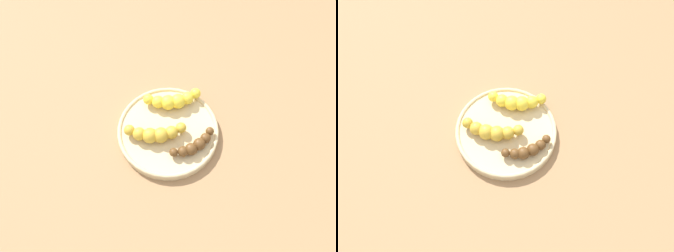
% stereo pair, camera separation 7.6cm
% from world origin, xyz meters
% --- Properties ---
extents(ground_plane, '(2.40, 2.40, 0.00)m').
position_xyz_m(ground_plane, '(0.00, 0.00, 0.00)').
color(ground_plane, '#936D47').
extents(fruit_bowl, '(0.24, 0.24, 0.02)m').
position_xyz_m(fruit_bowl, '(0.00, 0.00, 0.01)').
color(fruit_bowl, '#D1B784').
rests_on(fruit_bowl, ground_plane).
extents(banana_spotted, '(0.12, 0.10, 0.04)m').
position_xyz_m(banana_spotted, '(-0.04, 0.01, 0.04)').
color(banana_spotted, gold).
rests_on(banana_spotted, fruit_bowl).
extents(banana_overripe, '(0.12, 0.05, 0.03)m').
position_xyz_m(banana_overripe, '(0.01, -0.08, 0.03)').
color(banana_overripe, '#593819').
rests_on(banana_overripe, fruit_bowl).
extents(banana_yellow, '(0.12, 0.09, 0.04)m').
position_xyz_m(banana_yellow, '(0.06, 0.05, 0.04)').
color(banana_yellow, yellow).
rests_on(banana_yellow, fruit_bowl).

